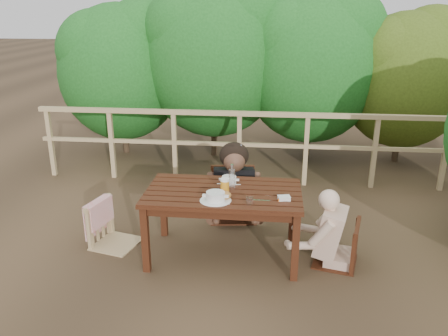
# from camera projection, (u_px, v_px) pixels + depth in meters

# --- Properties ---
(ground) EXTENTS (60.00, 60.00, 0.00)m
(ground) POSITION_uv_depth(u_px,v_px,m) (223.00, 255.00, 4.51)
(ground) COLOR #4F3A25
(ground) RESTS_ON ground
(table) EXTENTS (1.46, 0.82, 0.68)m
(table) POSITION_uv_depth(u_px,v_px,m) (223.00, 224.00, 4.40)
(table) COLOR black
(table) RESTS_ON ground
(chair_left) EXTENTS (0.53, 0.53, 0.87)m
(chair_left) POSITION_uv_depth(u_px,v_px,m) (113.00, 206.00, 4.57)
(chair_left) COLOR tan
(chair_left) RESTS_ON ground
(chair_far) EXTENTS (0.58, 0.58, 1.04)m
(chair_far) POSITION_uv_depth(u_px,v_px,m) (233.00, 175.00, 5.18)
(chair_far) COLOR black
(chair_far) RESTS_ON ground
(chair_right) EXTENTS (0.49, 0.49, 0.82)m
(chair_right) POSITION_uv_depth(u_px,v_px,m) (338.00, 224.00, 4.25)
(chair_right) COLOR black
(chair_right) RESTS_ON ground
(woman) EXTENTS (0.66, 0.78, 1.44)m
(woman) POSITION_uv_depth(u_px,v_px,m) (233.00, 157.00, 5.13)
(woman) COLOR black
(woman) RESTS_ON ground
(diner_right) EXTENTS (0.70, 0.62, 1.21)m
(diner_right) POSITION_uv_depth(u_px,v_px,m) (343.00, 205.00, 4.19)
(diner_right) COLOR tan
(diner_right) RESTS_ON ground
(railing) EXTENTS (5.60, 0.10, 1.01)m
(railing) POSITION_uv_depth(u_px,v_px,m) (239.00, 148.00, 6.22)
(railing) COLOR tan
(railing) RESTS_ON ground
(hedge_row) EXTENTS (6.60, 1.60, 3.80)m
(hedge_row) POSITION_uv_depth(u_px,v_px,m) (273.00, 36.00, 6.83)
(hedge_row) COLOR #19541A
(hedge_row) RESTS_ON ground
(soup_near) EXTENTS (0.28, 0.28, 0.09)m
(soup_near) POSITION_uv_depth(u_px,v_px,m) (216.00, 197.00, 4.06)
(soup_near) COLOR silver
(soup_near) RESTS_ON table
(soup_far) EXTENTS (0.24, 0.24, 0.08)m
(soup_far) POSITION_uv_depth(u_px,v_px,m) (229.00, 180.00, 4.47)
(soup_far) COLOR white
(soup_far) RESTS_ON table
(bread_roll) EXTENTS (0.14, 0.11, 0.08)m
(bread_roll) POSITION_uv_depth(u_px,v_px,m) (224.00, 195.00, 4.12)
(bread_roll) COLOR #9F6235
(bread_roll) RESTS_ON table
(beer_glass) EXTENTS (0.08, 0.08, 0.16)m
(beer_glass) POSITION_uv_depth(u_px,v_px,m) (225.00, 187.00, 4.20)
(beer_glass) COLOR orange
(beer_glass) RESTS_ON table
(bottle) EXTENTS (0.06, 0.06, 0.26)m
(bottle) POSITION_uv_depth(u_px,v_px,m) (232.00, 177.00, 4.30)
(bottle) COLOR white
(bottle) RESTS_ON table
(tumbler) EXTENTS (0.07, 0.07, 0.08)m
(tumbler) POSITION_uv_depth(u_px,v_px,m) (250.00, 201.00, 3.99)
(tumbler) COLOR white
(tumbler) RESTS_ON table
(butter_tub) EXTENTS (0.13, 0.10, 0.05)m
(butter_tub) POSITION_uv_depth(u_px,v_px,m) (284.00, 199.00, 4.08)
(butter_tub) COLOR white
(butter_tub) RESTS_ON table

